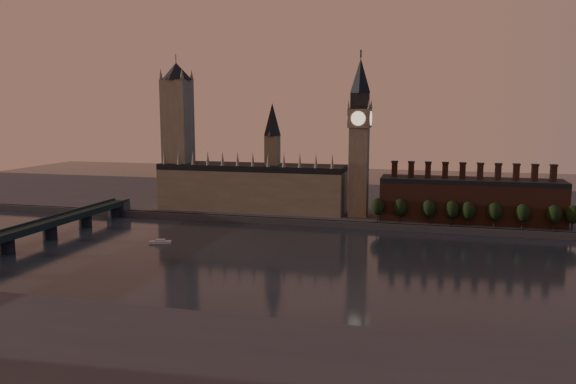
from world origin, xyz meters
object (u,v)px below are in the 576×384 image
Objects in this scene: river_boat at (160,242)px; westminster_bridge at (25,233)px; big_ben at (359,136)px; victoria_tower at (178,130)px.

westminster_bridge is at bearing -177.66° from river_boat.
big_ben is 0.54× the size of westminster_bridge.
westminster_bridge is (-165.00, -112.70, -49.39)m from big_ben.
westminster_bridge is 71.59m from river_boat.
westminster_bridge is (-35.00, -117.70, -51.65)m from victoria_tower.
river_boat is at bearing 20.65° from westminster_bridge.
big_ben is (130.00, -5.00, -2.26)m from victoria_tower.
river_boat is at bearing -71.09° from victoria_tower.
victoria_tower is 133.21m from westminster_bridge.
big_ben is 205.83m from westminster_bridge.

